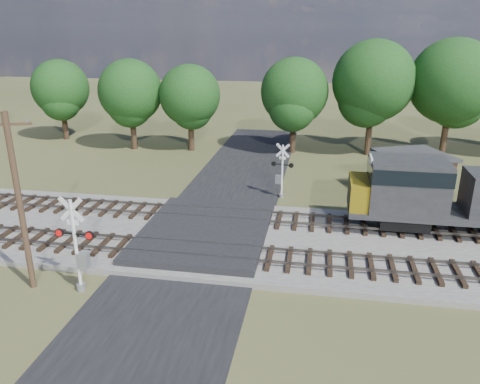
% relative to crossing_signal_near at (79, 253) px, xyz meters
% --- Properties ---
extents(ground, '(160.00, 160.00, 0.00)m').
position_rel_crossing_signal_near_xyz_m(ground, '(4.13, 5.92, -1.90)').
color(ground, '#3F4525').
rests_on(ground, ground).
extents(ballast_bed, '(140.00, 10.00, 0.30)m').
position_rel_crossing_signal_near_xyz_m(ballast_bed, '(14.13, 6.42, -1.75)').
color(ballast_bed, gray).
rests_on(ballast_bed, ground).
extents(road, '(7.00, 60.00, 0.08)m').
position_rel_crossing_signal_near_xyz_m(road, '(4.13, 5.92, -1.86)').
color(road, black).
rests_on(road, ground).
extents(crossing_panel, '(7.00, 9.00, 0.62)m').
position_rel_crossing_signal_near_xyz_m(crossing_panel, '(4.13, 6.42, -1.59)').
color(crossing_panel, '#262628').
rests_on(crossing_panel, ground).
extents(track_near, '(140.00, 2.60, 0.33)m').
position_rel_crossing_signal_near_xyz_m(track_near, '(7.26, 3.92, -1.49)').
color(track_near, black).
rests_on(track_near, ballast_bed).
extents(track_far, '(140.00, 2.60, 0.33)m').
position_rel_crossing_signal_near_xyz_m(track_far, '(7.26, 8.92, -1.49)').
color(track_far, black).
rests_on(track_far, ballast_bed).
extents(crossing_signal_near, '(1.84, 0.40, 4.57)m').
position_rel_crossing_signal_near_xyz_m(crossing_signal_near, '(0.00, 0.00, 0.00)').
color(crossing_signal_near, silver).
rests_on(crossing_signal_near, ground).
extents(crossing_signal_far, '(1.57, 0.41, 3.93)m').
position_rel_crossing_signal_near_xyz_m(crossing_signal_far, '(7.75, 13.87, -0.27)').
color(crossing_signal_far, silver).
rests_on(crossing_signal_far, ground).
extents(utility_pole, '(1.91, 0.81, 8.17)m').
position_rel_crossing_signal_near_xyz_m(utility_pole, '(-2.44, -0.10, 2.43)').
color(utility_pole, '#3A281A').
rests_on(utility_pole, ground).
extents(equipment_shed, '(5.85, 5.85, 3.04)m').
position_rel_crossing_signal_near_xyz_m(equipment_shed, '(16.84, 16.12, -0.36)').
color(equipment_shed, '#4B3520').
rests_on(equipment_shed, ground).
extents(treeline, '(80.16, 11.19, 10.83)m').
position_rel_crossing_signal_near_xyz_m(treeline, '(15.98, 26.76, 4.54)').
color(treeline, black).
rests_on(treeline, ground).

